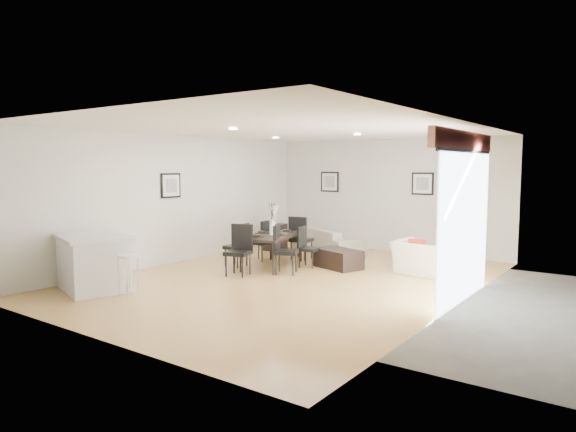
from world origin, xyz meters
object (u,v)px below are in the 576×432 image
Objects in this scene: armchair at (423,258)px; side_table at (274,237)px; dining_chair_wfar at (263,238)px; dining_chair_enear at (282,247)px; dining_table at (272,238)px; coffee_table at (338,259)px; bar_stool at (128,261)px; dining_chair_head at (240,247)px; kitchen_island at (94,262)px; dining_chair_wnear at (239,243)px; dining_chair_foot at (300,236)px; sofa at (327,240)px; dining_chair_efar at (306,244)px.

armchair is 1.54× the size of side_table.
dining_chair_enear reaches higher than dining_chair_wfar.
dining_table reaches higher than coffee_table.
bar_stool is (-1.47, -3.97, 0.39)m from coffee_table.
dining_table is at bearing 72.56° from dining_chair_head.
dining_chair_head is at bearing 81.20° from kitchen_island.
side_table is at bearing 108.72° from kitchen_island.
dining_chair_foot reaches higher than dining_chair_wnear.
dining_chair_foot is at bearing 132.18° from dining_chair_wfar.
armchair is 2.79m from dining_chair_foot.
kitchen_island is 0.91m from bar_stool.
sofa is 2.60m from dining_chair_wnear.
dining_chair_wfar is 0.93× the size of coffee_table.
kitchen_island is at bearing -16.44° from dining_chair_wnear.
bar_stool is at bearing 18.37° from kitchen_island.
sofa is at bearing -98.37° from dining_chair_foot.
dining_chair_wfar is (-0.56, 0.40, -0.10)m from dining_table.
coffee_table is at bearing 157.01° from dining_chair_foot.
dining_chair_wfar is 0.57× the size of kitchen_island.
coffee_table is (1.16, 0.67, -0.40)m from dining_table.
bar_stool is at bearing 0.78° from dining_chair_wfar.
dining_chair_efar is (1.12, 0.78, -0.04)m from dining_chair_wnear.
dining_chair_efar is 0.86× the size of dining_chair_head.
sofa is 1.83m from dining_chair_efar.
dining_table is 0.69m from dining_chair_wnear.
dining_table reaches higher than side_table.
dining_chair_foot is (-0.55, 0.59, 0.07)m from dining_chair_efar.
coffee_table is (1.72, 0.26, -0.30)m from dining_chair_wfar.
sofa is 1.33m from side_table.
dining_chair_efar is at bearing 76.67° from bar_stool.
dining_table is at bearing 121.32° from dining_chair_wnear.
dining_chair_wfar is 0.92× the size of dining_chair_foot.
armchair is (2.77, -1.07, 0.02)m from sofa.
dining_chair_efar is at bearing 21.72° from armchair.
armchair is at bearing 54.60° from bar_stool.
armchair is 1.12× the size of dining_chair_wfar.
sofa is at bearing 74.94° from dining_table.
coffee_table is (1.15, -0.31, -0.34)m from dining_chair_foot.
dining_chair_efar is 0.81m from dining_chair_foot.
dining_chair_wnear is at bearing -159.43° from dining_table.
bar_stool reaches higher than side_table.
coffee_table is at bearing 95.64° from dining_chair_wfar.
side_table is at bearing -155.50° from dining_chair_wfar.
dining_chair_enear is at bearing 27.07° from dining_chair_head.
dining_chair_efar reaches higher than armchair.
kitchen_island is at bearing -102.19° from coffee_table.
dining_chair_wfar reaches higher than side_table.
dining_chair_head and dining_chair_foot have the same top height.
dining_table is 1.96× the size of dining_chair_wfar.
sofa is at bearing 158.39° from dining_chair_wfar.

